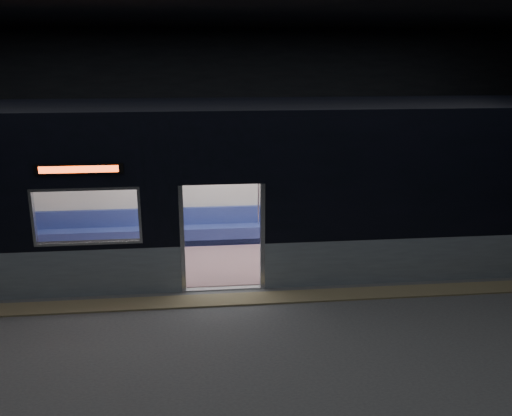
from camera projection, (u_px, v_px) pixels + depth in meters
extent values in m
cube|color=#47494C|center=(227.00, 315.00, 9.26)|extent=(24.00, 14.00, 0.01)
cube|color=black|center=(222.00, 5.00, 7.89)|extent=(24.00, 14.00, 0.04)
cube|color=black|center=(212.00, 120.00, 15.25)|extent=(24.00, 0.04, 5.00)
cube|color=#8C7F59|center=(225.00, 300.00, 9.78)|extent=(22.80, 0.50, 0.03)
cube|color=#8B9AA5|center=(470.00, 257.00, 10.64)|extent=(8.30, 0.12, 0.90)
cube|color=black|center=(479.00, 178.00, 10.20)|extent=(8.30, 0.12, 2.30)
cube|color=black|center=(221.00, 152.00, 9.55)|extent=(1.40, 0.12, 1.15)
cube|color=#B7BABC|center=(182.00, 239.00, 9.92)|extent=(0.08, 0.14, 2.05)
cube|color=#B7BABC|center=(262.00, 236.00, 10.07)|extent=(0.08, 0.14, 2.05)
cube|color=black|center=(79.00, 169.00, 9.29)|extent=(1.50, 0.04, 0.18)
cube|color=#E93F13|center=(79.00, 169.00, 9.28)|extent=(1.34, 0.03, 0.12)
cube|color=beige|center=(216.00, 174.00, 12.59)|extent=(18.00, 0.12, 3.20)
cube|color=black|center=(217.00, 107.00, 10.75)|extent=(18.00, 3.00, 0.15)
cube|color=gray|center=(220.00, 260.00, 11.64)|extent=(17.76, 2.76, 0.04)
cube|color=beige|center=(218.00, 153.00, 11.01)|extent=(17.76, 2.76, 0.10)
cube|color=navy|center=(218.00, 234.00, 12.65)|extent=(11.00, 0.48, 0.41)
cube|color=navy|center=(217.00, 215.00, 12.72)|extent=(11.00, 0.10, 0.40)
cube|color=#725358|center=(48.00, 277.00, 10.20)|extent=(4.40, 0.48, 0.41)
cube|color=#725358|center=(387.00, 263.00, 10.88)|extent=(4.40, 0.48, 0.41)
cylinder|color=silver|center=(171.00, 227.00, 10.15)|extent=(0.04, 0.04, 2.26)
cylinder|color=silver|center=(176.00, 197.00, 12.31)|extent=(0.04, 0.04, 2.26)
cylinder|color=silver|center=(271.00, 224.00, 10.34)|extent=(0.04, 0.04, 2.26)
cylinder|color=silver|center=(258.00, 194.00, 12.51)|extent=(0.04, 0.04, 2.26)
cylinder|color=silver|center=(217.00, 162.00, 12.15)|extent=(11.00, 0.03, 0.03)
cube|color=black|center=(396.00, 219.00, 12.79)|extent=(0.17, 0.46, 0.16)
cube|color=black|center=(404.00, 219.00, 12.81)|extent=(0.17, 0.46, 0.16)
cylinder|color=black|center=(398.00, 233.00, 12.67)|extent=(0.11, 0.11, 0.43)
cylinder|color=black|center=(407.00, 233.00, 12.69)|extent=(0.11, 0.11, 0.43)
cube|color=#D26283|center=(397.00, 216.00, 12.98)|extent=(0.39, 0.21, 0.20)
cylinder|color=#D26283|center=(398.00, 202.00, 12.91)|extent=(0.40, 0.40, 0.51)
sphere|color=tan|center=(399.00, 188.00, 12.80)|extent=(0.20, 0.20, 0.20)
sphere|color=black|center=(399.00, 186.00, 12.82)|extent=(0.21, 0.21, 0.21)
cube|color=black|center=(403.00, 214.00, 12.70)|extent=(0.31, 0.28, 0.13)
cube|color=white|center=(300.00, 178.00, 12.74)|extent=(1.01, 0.03, 0.66)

